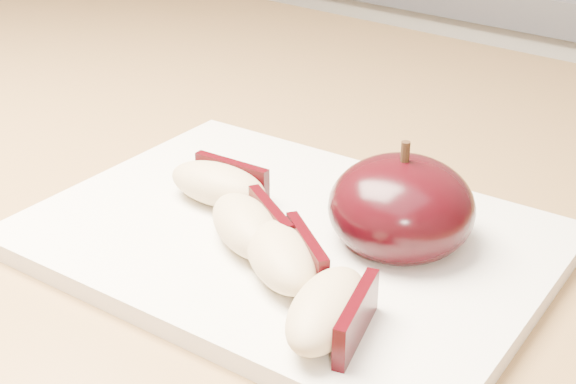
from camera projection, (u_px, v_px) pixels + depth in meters
The scene contains 6 objects.
cutting_board at pixel (288, 238), 0.48m from camera, with size 0.30×0.22×0.01m, color silver.
apple_half at pixel (401, 208), 0.46m from camera, with size 0.10×0.10×0.07m.
apple_wedge_a at pixel (220, 184), 0.50m from camera, with size 0.07×0.04×0.03m.
apple_wedge_b at pixel (249, 225), 0.45m from camera, with size 0.08×0.06×0.03m.
apple_wedge_c at pixel (284, 256), 0.42m from camera, with size 0.08×0.07×0.03m.
apple_wedge_d at pixel (330, 310), 0.38m from camera, with size 0.05×0.08×0.03m.
Camera 1 is at (0.21, 0.05, 1.15)m, focal length 50.00 mm.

